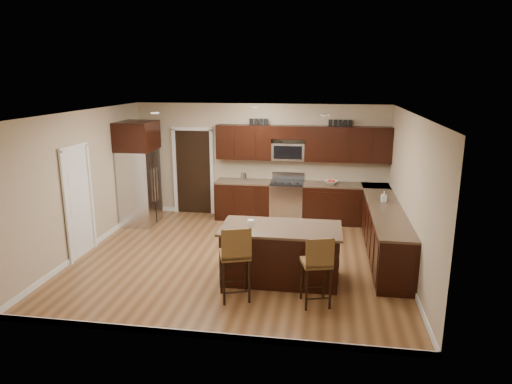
% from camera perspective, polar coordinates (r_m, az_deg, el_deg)
% --- Properties ---
extents(floor, '(6.00, 6.00, 0.00)m').
position_cam_1_polar(floor, '(8.67, -2.15, -8.21)').
color(floor, brown).
rests_on(floor, ground).
extents(ceiling, '(6.00, 6.00, 0.00)m').
position_cam_1_polar(ceiling, '(8.03, -2.33, 9.89)').
color(ceiling, silver).
rests_on(ceiling, wall_back).
extents(wall_back, '(6.00, 0.00, 6.00)m').
position_cam_1_polar(wall_back, '(10.90, 0.52, 3.90)').
color(wall_back, tan).
rests_on(wall_back, floor).
extents(wall_left, '(0.00, 5.50, 5.50)m').
position_cam_1_polar(wall_left, '(9.29, -20.73, 1.13)').
color(wall_left, tan).
rests_on(wall_left, floor).
extents(wall_right, '(0.00, 5.50, 5.50)m').
position_cam_1_polar(wall_right, '(8.23, 18.74, -0.30)').
color(wall_right, tan).
rests_on(wall_right, floor).
extents(base_cabinets, '(4.02, 3.96, 0.92)m').
position_cam_1_polar(base_cabinets, '(9.74, 10.54, -3.00)').
color(base_cabinets, black).
rests_on(base_cabinets, floor).
extents(upper_cabinets, '(4.00, 0.33, 0.80)m').
position_cam_1_polar(upper_cabinets, '(10.56, 6.04, 6.18)').
color(upper_cabinets, black).
rests_on(upper_cabinets, wall_back).
extents(range, '(0.76, 0.64, 1.11)m').
position_cam_1_polar(range, '(10.73, 3.88, -1.11)').
color(range, silver).
rests_on(range, floor).
extents(microwave, '(0.76, 0.31, 0.40)m').
position_cam_1_polar(microwave, '(10.63, 4.06, 5.08)').
color(microwave, silver).
rests_on(microwave, upper_cabinets).
extents(doorway, '(0.85, 0.03, 2.06)m').
position_cam_1_polar(doorway, '(11.30, -7.81, 2.48)').
color(doorway, black).
rests_on(doorway, floor).
extents(pantry_door, '(0.03, 0.80, 2.04)m').
position_cam_1_polar(pantry_door, '(9.10, -21.35, -1.32)').
color(pantry_door, white).
rests_on(pantry_door, floor).
extents(letter_decor, '(2.20, 0.03, 0.15)m').
position_cam_1_polar(letter_decor, '(10.51, 5.32, 8.66)').
color(letter_decor, black).
rests_on(letter_decor, upper_cabinets).
extents(island, '(1.98, 1.05, 0.92)m').
position_cam_1_polar(island, '(7.65, 3.08, -7.87)').
color(island, black).
rests_on(island, floor).
extents(stool_left, '(0.56, 0.56, 1.18)m').
position_cam_1_polar(stool_left, '(6.84, -2.60, -7.84)').
color(stool_left, brown).
rests_on(stool_left, floor).
extents(stool_right, '(0.51, 0.51, 1.10)m').
position_cam_1_polar(stool_right, '(6.75, 7.68, -8.78)').
color(stool_right, brown).
rests_on(stool_right, floor).
extents(refrigerator, '(0.79, 0.92, 2.35)m').
position_cam_1_polar(refrigerator, '(10.64, -14.44, 2.42)').
color(refrigerator, silver).
rests_on(refrigerator, floor).
extents(floor_mat, '(1.15, 0.96, 0.01)m').
position_cam_1_polar(floor_mat, '(9.68, 6.23, -5.78)').
color(floor_mat, brown).
rests_on(floor_mat, floor).
extents(fruit_bowl, '(0.38, 0.38, 0.08)m').
position_cam_1_polar(fruit_bowl, '(10.57, 9.36, 1.21)').
color(fruit_bowl, silver).
rests_on(fruit_bowl, base_cabinets).
extents(soap_bottle, '(0.11, 0.11, 0.21)m').
position_cam_1_polar(soap_bottle, '(9.26, 15.70, -0.56)').
color(soap_bottle, '#B2B2B2').
rests_on(soap_bottle, base_cabinets).
extents(canister_tall, '(0.12, 0.12, 0.19)m').
position_cam_1_polar(canister_tall, '(10.73, -1.61, 1.91)').
color(canister_tall, silver).
rests_on(canister_tall, base_cabinets).
extents(canister_short, '(0.11, 0.11, 0.18)m').
position_cam_1_polar(canister_short, '(10.73, -1.46, 1.88)').
color(canister_short, silver).
rests_on(canister_short, base_cabinets).
extents(island_jar, '(0.10, 0.10, 0.10)m').
position_cam_1_polar(island_jar, '(7.53, -0.66, -3.86)').
color(island_jar, white).
rests_on(island_jar, island).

